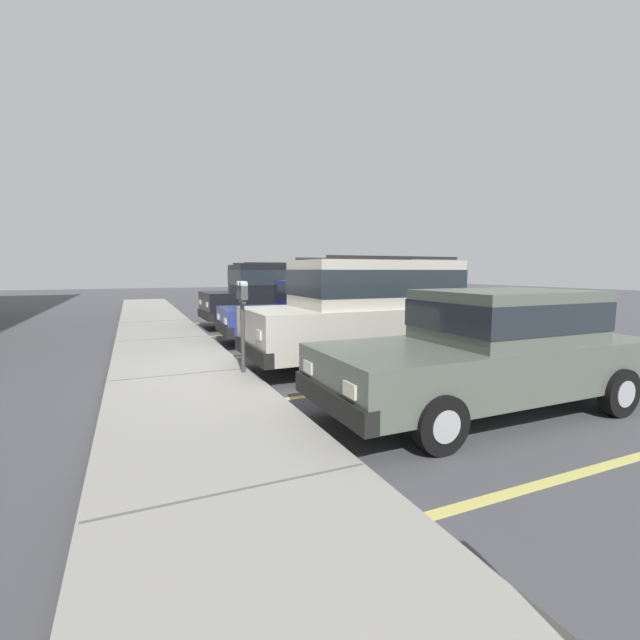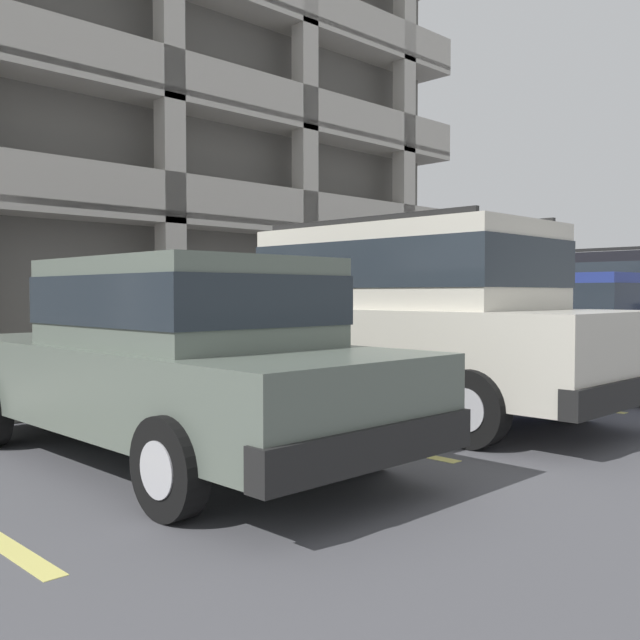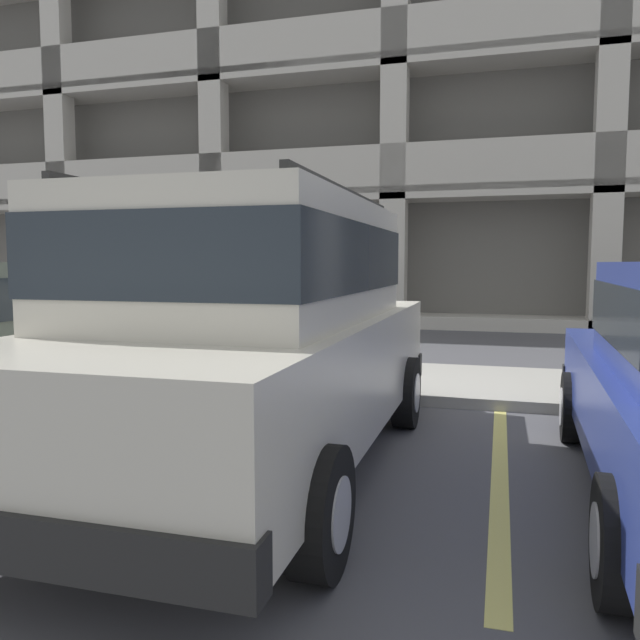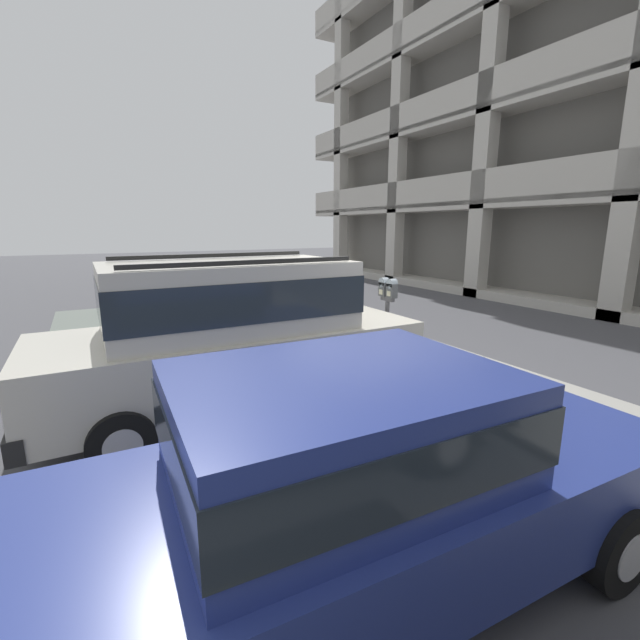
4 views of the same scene
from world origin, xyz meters
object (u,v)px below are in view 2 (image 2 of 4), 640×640
Objects in this scene: red_sedan at (173,354)px; dark_hatchback at (553,328)px; parking_meter_near at (249,297)px; silver_suv at (403,312)px.

dark_hatchback is at bearing -0.36° from red_sedan.
silver_suv is at bearing -88.33° from parking_meter_near.
parking_meter_near is (-0.07, 2.50, 0.15)m from silver_suv.
silver_suv is at bearing -179.89° from dark_hatchback.
silver_suv reaches higher than red_sedan.
dark_hatchback is 4.13m from parking_meter_near.
silver_suv is 3.19× the size of parking_meter_near.
red_sedan is at bearing -179.49° from silver_suv.
parking_meter_near is at bearing 142.67° from dark_hatchback.
silver_suv is 2.51m from parking_meter_near.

